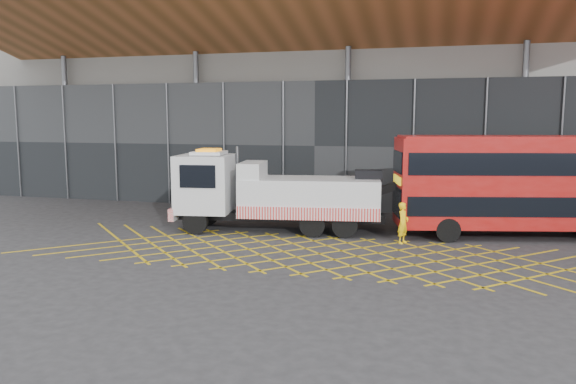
% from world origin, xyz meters
% --- Properties ---
extents(ground_plane, '(120.00, 120.00, 0.00)m').
position_xyz_m(ground_plane, '(0.00, 0.00, 0.00)').
color(ground_plane, '#262628').
extents(road_markings, '(26.36, 7.16, 0.01)m').
position_xyz_m(road_markings, '(4.80, 0.00, 0.01)').
color(road_markings, gold).
rests_on(road_markings, ground_plane).
extents(construction_building, '(55.00, 23.97, 18.00)m').
position_xyz_m(construction_building, '(1.92, 18.40, 8.98)').
color(construction_building, gray).
rests_on(construction_building, ground_plane).
extents(recovery_truck, '(12.27, 4.38, 4.25)m').
position_xyz_m(recovery_truck, '(1.32, 4.05, 1.96)').
color(recovery_truck, black).
rests_on(recovery_truck, ground_plane).
extents(bus_towed, '(12.31, 5.49, 4.89)m').
position_xyz_m(bus_towed, '(13.48, 5.90, 2.72)').
color(bus_towed, '#9E0F0C').
rests_on(bus_towed, ground_plane).
extents(worker, '(0.68, 0.81, 1.90)m').
position_xyz_m(worker, '(8.07, 3.03, 0.95)').
color(worker, yellow).
rests_on(worker, ground_plane).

